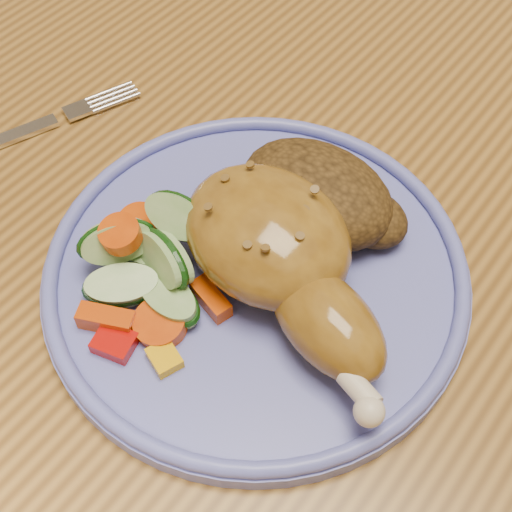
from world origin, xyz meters
name	(u,v)px	position (x,y,z in m)	size (l,w,h in m)	color
dining_table	(428,301)	(0.00, 0.00, 0.67)	(0.90, 1.40, 0.75)	olive
plate	(256,275)	(-0.08, -0.11, 0.76)	(0.27, 0.27, 0.01)	#595FB9
plate_rim	(256,265)	(-0.08, -0.11, 0.77)	(0.27, 0.27, 0.01)	#595FB9
chicken_leg	(281,255)	(-0.07, -0.11, 0.79)	(0.18, 0.12, 0.06)	#8B611D
rice_pilaf	(320,196)	(-0.08, -0.05, 0.78)	(0.11, 0.08, 0.05)	#462E11
vegetable_pile	(148,264)	(-0.13, -0.15, 0.78)	(0.11, 0.11, 0.05)	#A50A05
fork	(22,132)	(-0.30, -0.11, 0.75)	(0.07, 0.15, 0.00)	silver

